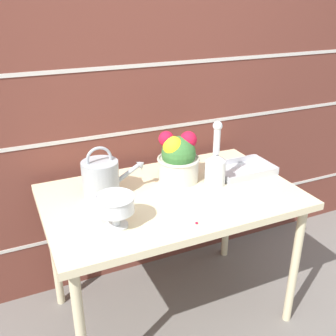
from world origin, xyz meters
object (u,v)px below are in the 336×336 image
object	(u,v)px
crystal_pedestal_bowl	(115,205)
glass_decanter	(216,165)
flower_planter	(178,158)
wire_tray	(243,170)
watering_can	(102,178)

from	to	relation	value
crystal_pedestal_bowl	glass_decanter	bearing A→B (deg)	16.76
flower_planter	wire_tray	size ratio (longest dim) A/B	0.84
flower_planter	crystal_pedestal_bowl	bearing A→B (deg)	-145.21
glass_decanter	wire_tray	distance (m)	0.24
crystal_pedestal_bowl	glass_decanter	size ratio (longest dim) A/B	0.50
watering_can	glass_decanter	bearing A→B (deg)	-11.32
watering_can	flower_planter	bearing A→B (deg)	1.84
watering_can	crystal_pedestal_bowl	world-z (taller)	watering_can
crystal_pedestal_bowl	flower_planter	size ratio (longest dim) A/B	0.63
flower_planter	glass_decanter	size ratio (longest dim) A/B	0.79
wire_tray	watering_can	bearing A→B (deg)	176.66
watering_can	glass_decanter	distance (m)	0.56
crystal_pedestal_bowl	wire_tray	world-z (taller)	crystal_pedestal_bowl
watering_can	glass_decanter	size ratio (longest dim) A/B	0.95
crystal_pedestal_bowl	flower_planter	distance (m)	0.52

